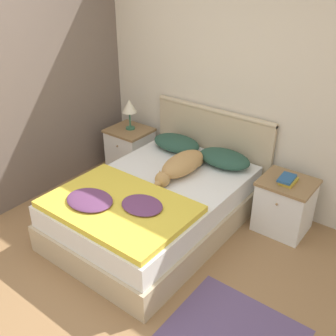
{
  "coord_description": "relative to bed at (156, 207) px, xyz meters",
  "views": [
    {
      "loc": [
        1.94,
        -1.39,
        2.42
      ],
      "look_at": [
        -0.09,
        1.25,
        0.58
      ],
      "focal_mm": 42.0,
      "sensor_mm": 36.0,
      "label": 1
    }
  ],
  "objects": [
    {
      "name": "bed",
      "position": [
        0.0,
        0.0,
        0.0
      ],
      "size": [
        1.36,
        1.95,
        0.48
      ],
      "color": "#C6B28E",
      "rests_on": "ground_plane"
    },
    {
      "name": "wall_back",
      "position": [
        0.09,
        1.07,
        1.04
      ],
      "size": [
        9.0,
        0.06,
        2.55
      ],
      "color": "beige",
      "rests_on": "ground_plane"
    },
    {
      "name": "nightstand_right",
      "position": [
        1.0,
        0.73,
        0.04
      ],
      "size": [
        0.5,
        0.45,
        0.54
      ],
      "color": "white",
      "rests_on": "ground_plane"
    },
    {
      "name": "pillow_right",
      "position": [
        0.31,
        0.75,
        0.32
      ],
      "size": [
        0.56,
        0.36,
        0.15
      ],
      "color": "#284C3D",
      "rests_on": "bed"
    },
    {
      "name": "table_lamp",
      "position": [
        -1.0,
        0.76,
        0.58
      ],
      "size": [
        0.17,
        0.17,
        0.37
      ],
      "color": "#336B4C",
      "rests_on": "nightstand_left"
    },
    {
      "name": "pillow_left",
      "position": [
        -0.31,
        0.75,
        0.32
      ],
      "size": [
        0.56,
        0.36,
        0.15
      ],
      "color": "#284C3D",
      "rests_on": "bed"
    },
    {
      "name": "headboard",
      "position": [
        0.0,
        1.0,
        0.26
      ],
      "size": [
        1.44,
        0.06,
        0.96
      ],
      "color": "#C6B28E",
      "rests_on": "ground_plane"
    },
    {
      "name": "dog",
      "position": [
        0.06,
        0.34,
        0.34
      ],
      "size": [
        0.28,
        0.81,
        0.2
      ],
      "color": "tan",
      "rests_on": "bed"
    },
    {
      "name": "book_stack",
      "position": [
        1.0,
        0.71,
        0.33
      ],
      "size": [
        0.15,
        0.21,
        0.06
      ],
      "color": "gold",
      "rests_on": "nightstand_right"
    },
    {
      "name": "ground_plane",
      "position": [
        0.09,
        -1.06,
        -0.24
      ],
      "size": [
        16.0,
        16.0,
        0.0
      ],
      "primitive_type": "plane",
      "color": "#997047"
    },
    {
      "name": "quilt",
      "position": [
        -0.01,
        -0.5,
        0.28
      ],
      "size": [
        1.25,
        0.87,
        0.1
      ],
      "color": "yellow",
      "rests_on": "bed"
    },
    {
      "name": "nightstand_left",
      "position": [
        -1.0,
        0.73,
        0.04
      ],
      "size": [
        0.5,
        0.45,
        0.54
      ],
      "color": "white",
      "rests_on": "ground_plane"
    },
    {
      "name": "rug",
      "position": [
        1.25,
        -0.65,
        -0.23
      ],
      "size": [
        0.92,
        0.77,
        0.0
      ],
      "color": "#604C75",
      "rests_on": "ground_plane"
    },
    {
      "name": "wall_side_left",
      "position": [
        -1.45,
        -0.01,
        1.04
      ],
      "size": [
        0.06,
        3.1,
        2.55
      ],
      "color": "#706056",
      "rests_on": "ground_plane"
    }
  ]
}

